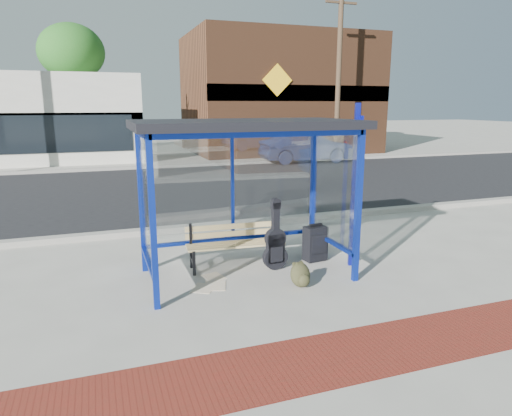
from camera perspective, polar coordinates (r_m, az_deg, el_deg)
name	(u,v)px	position (r m, az deg, el deg)	size (l,w,h in m)	color
ground	(247,275)	(7.30, -1.16, -8.41)	(120.00, 120.00, 0.00)	#B2ADA0
brick_paver_strip	(323,359)	(5.14, 8.41, -18.22)	(60.00, 1.00, 0.01)	maroon
curb_near	(205,227)	(9.95, -6.39, -2.31)	(60.00, 0.25, 0.12)	gray
street_asphalt	(169,189)	(14.86, -10.84, 2.35)	(60.00, 10.00, 0.00)	black
curb_far	(150,167)	(19.85, -13.10, 5.01)	(60.00, 0.25, 0.12)	gray
far_sidewalk	(145,163)	(21.74, -13.66, 5.49)	(60.00, 4.00, 0.01)	#B2ADA0
bus_shelter	(245,144)	(6.90, -1.42, 8.05)	(3.30, 1.80, 2.42)	#0E269D
storefront_brown	(278,94)	(26.94, 2.81, 13.99)	(10.00, 7.08, 6.40)	#59331E
tree_mid	(71,53)	(28.62, -22.08, 17.56)	(3.60, 3.60, 7.03)	#4C3826
tree_right	(322,61)	(32.13, 8.21, 17.71)	(3.60, 3.60, 7.03)	#4C3826
utility_pole_east	(339,73)	(22.82, 10.29, 16.31)	(1.60, 0.24, 8.00)	#4C3826
bench	(235,242)	(7.56, -2.65, -4.23)	(1.63, 0.50, 0.76)	black
guitar_bag	(275,245)	(7.44, 2.43, -4.66)	(0.41, 0.14, 1.12)	black
suitcase	(315,244)	(7.93, 7.42, -4.43)	(0.41, 0.30, 0.66)	black
backpack	(301,275)	(6.83, 5.62, -8.39)	(0.34, 0.31, 0.38)	#2E2D19
sign_post	(355,177)	(7.55, 12.28, 3.82)	(0.16, 0.32, 2.67)	#0D1492
newspaper_a	(214,277)	(7.26, -5.30, -8.58)	(0.36, 0.28, 0.01)	white
newspaper_b	(215,286)	(6.93, -5.14, -9.65)	(0.40, 0.31, 0.01)	white
newspaper_c	(203,288)	(6.86, -6.61, -9.92)	(0.38, 0.30, 0.01)	white
parked_car	(306,147)	(21.44, 6.32, 7.55)	(1.48, 4.26, 1.40)	navy
fire_hydrant	(345,149)	(23.74, 11.01, 7.29)	(0.37, 0.25, 0.83)	#B7210D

